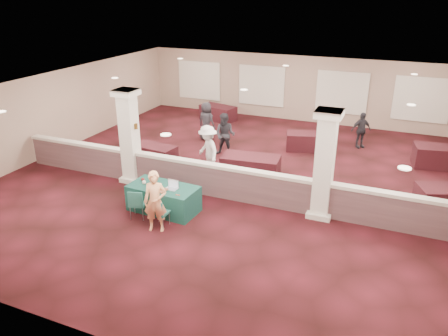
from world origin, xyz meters
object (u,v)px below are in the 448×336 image
at_px(conf_chair_main, 159,211).
at_px(attendee_c, 361,130).
at_px(far_table_back_left, 218,113).
at_px(attendee_b, 208,151).
at_px(far_table_back_right, 442,157).
at_px(far_table_front_center, 251,167).
at_px(conf_chair_side, 137,202).
at_px(attendee_a, 225,135).
at_px(woman, 155,201).
at_px(far_table_front_left, 155,154).
at_px(far_table_back_center, 308,141).
at_px(near_table, 164,198).
at_px(attendee_d, 206,121).

height_order(conf_chair_main, attendee_c, attendee_c).
distance_m(far_table_back_left, attendee_b, 6.97).
height_order(far_table_back_right, attendee_b, attendee_b).
distance_m(far_table_front_center, attendee_b, 1.61).
height_order(conf_chair_side, attendee_a, attendee_a).
bearing_deg(woman, conf_chair_side, 139.13).
relative_size(far_table_front_left, far_table_back_center, 0.94).
bearing_deg(attendee_c, far_table_front_center, -160.50).
height_order(near_table, attendee_c, attendee_c).
bearing_deg(far_table_back_right, attendee_a, -165.66).
distance_m(attendee_c, attendee_d, 6.53).
distance_m(conf_chair_main, attendee_d, 7.71).
xyz_separation_m(far_table_back_center, attendee_d, (-4.39, -0.44, 0.48)).
xyz_separation_m(far_table_back_right, attendee_a, (-7.89, -2.02, 0.46)).
height_order(conf_chair_main, far_table_front_left, conf_chair_main).
distance_m(near_table, attendee_d, 6.71).
distance_m(conf_chair_side, far_table_back_right, 11.30).
distance_m(conf_chair_main, far_table_front_left, 5.02).
height_order(far_table_front_left, attendee_d, attendee_d).
height_order(far_table_back_right, attendee_d, attendee_d).
height_order(far_table_front_left, far_table_back_right, far_table_back_right).
distance_m(conf_chair_side, attendee_b, 3.79).
bearing_deg(far_table_back_center, far_table_back_right, 0.86).
xyz_separation_m(conf_chair_main, attendee_a, (-0.50, 5.93, 0.36)).
relative_size(conf_chair_main, far_table_back_left, 0.47).
bearing_deg(far_table_front_center, conf_chair_main, -105.63).
bearing_deg(far_table_back_right, attendee_b, -152.46).
height_order(conf_chair_main, conf_chair_side, conf_chair_side).
bearing_deg(attendee_a, near_table, -90.77).
bearing_deg(far_table_back_left, woman, -75.27).
xyz_separation_m(near_table, conf_chair_side, (-0.44, -0.74, 0.13)).
distance_m(far_table_front_left, attendee_a, 2.83).
relative_size(woman, attendee_b, 0.96).
bearing_deg(attendee_d, attendee_b, 127.87).
xyz_separation_m(far_table_back_left, attendee_b, (2.46, -6.50, 0.55)).
relative_size(near_table, woman, 1.18).
xyz_separation_m(woman, attendee_d, (-2.01, 7.56, -0.03)).
distance_m(near_table, woman, 1.23).
bearing_deg(attendee_b, conf_chair_side, -57.89).
relative_size(far_table_back_right, attendee_d, 1.17).
bearing_deg(far_table_front_center, attendee_c, 56.60).
bearing_deg(woman, conf_chair_main, 70.77).
relative_size(far_table_back_left, attendee_d, 1.07).
height_order(far_table_front_left, far_table_back_left, far_table_back_left).
distance_m(near_table, attendee_b, 3.04).
height_order(near_table, far_table_front_left, near_table).
xyz_separation_m(far_table_front_left, far_table_front_center, (3.88, 0.00, 0.07)).
relative_size(attendee_b, attendee_c, 1.21).
bearing_deg(far_table_front_center, far_table_back_right, 30.94).
height_order(woman, far_table_back_right, woman).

